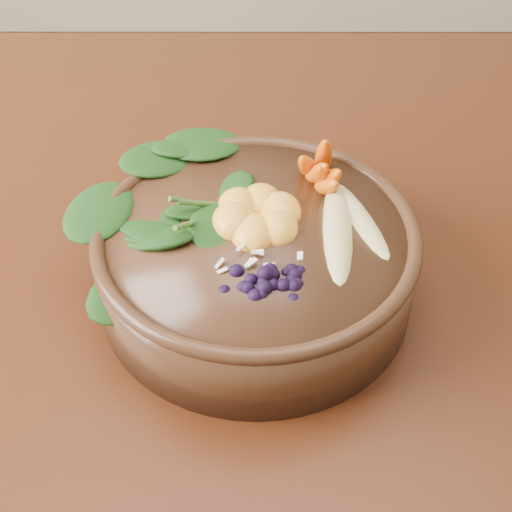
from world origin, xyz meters
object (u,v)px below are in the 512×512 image
(dining_table, at_px, (319,253))
(carrot_cluster, at_px, (307,141))
(stoneware_bowl, at_px, (256,263))
(blueberry_pile, at_px, (264,262))
(banana_halves, at_px, (351,213))
(mandarin_cluster, at_px, (257,204))
(kale_heap, at_px, (203,172))

(dining_table, height_order, carrot_cluster, carrot_cluster)
(stoneware_bowl, height_order, carrot_cluster, carrot_cluster)
(carrot_cluster, height_order, blueberry_pile, carrot_cluster)
(dining_table, relative_size, stoneware_bowl, 4.89)
(dining_table, bearing_deg, stoneware_bowl, -117.44)
(banana_halves, distance_m, blueberry_pile, 0.12)
(dining_table, bearing_deg, banana_halves, -86.08)
(banana_halves, distance_m, mandarin_cluster, 0.09)
(mandarin_cluster, height_order, blueberry_pile, blueberry_pile)
(dining_table, distance_m, blueberry_pile, 0.32)
(carrot_cluster, xyz_separation_m, mandarin_cluster, (-0.05, -0.07, -0.03))
(stoneware_bowl, relative_size, kale_heap, 1.53)
(dining_table, xyz_separation_m, kale_heap, (-0.14, -0.10, 0.21))
(carrot_cluster, xyz_separation_m, blueberry_pile, (-0.05, -0.16, -0.02))
(stoneware_bowl, bearing_deg, carrot_cluster, 59.67)
(stoneware_bowl, distance_m, banana_halves, 0.11)
(carrot_cluster, relative_size, blueberry_pile, 0.60)
(stoneware_bowl, height_order, banana_halves, banana_halves)
(banana_halves, xyz_separation_m, blueberry_pile, (-0.09, -0.08, 0.01))
(kale_heap, distance_m, carrot_cluster, 0.11)
(kale_heap, distance_m, mandarin_cluster, 0.07)
(dining_table, xyz_separation_m, blueberry_pile, (-0.08, -0.23, 0.20))
(dining_table, xyz_separation_m, mandarin_cluster, (-0.08, -0.14, 0.20))
(banana_halves, bearing_deg, carrot_cluster, 113.06)
(stoneware_bowl, relative_size, mandarin_cluster, 3.15)
(blueberry_pile, bearing_deg, carrot_cluster, 73.81)
(kale_heap, height_order, mandarin_cluster, kale_heap)
(blueberry_pile, bearing_deg, banana_halves, 41.85)
(banana_halves, xyz_separation_m, mandarin_cluster, (-0.09, 0.01, 0.00))
(mandarin_cluster, bearing_deg, kale_heap, 141.58)
(banana_halves, height_order, mandarin_cluster, mandarin_cluster)
(stoneware_bowl, distance_m, mandarin_cluster, 0.07)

